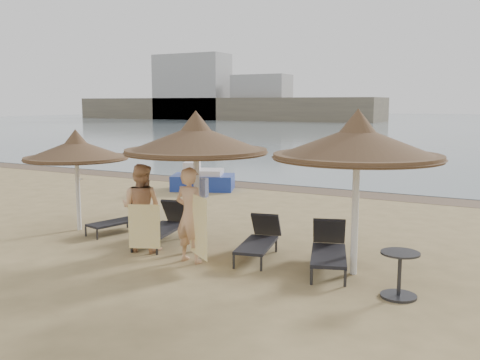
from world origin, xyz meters
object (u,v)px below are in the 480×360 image
object	(u,v)px
palapa_left	(76,150)
person_left	(141,201)
palapa_center	(196,140)
lounger_near_left	(165,224)
palapa_right	(357,143)
lounger_near_right	(260,239)
side_table	(399,276)
lounger_far_right	(329,248)
pedal_boat	(202,179)
lounger_far_left	(122,219)
person_right	(190,207)

from	to	relation	value
palapa_left	person_left	world-z (taller)	palapa_left
palapa_center	lounger_near_left	size ratio (longest dim) A/B	1.47
palapa_left	palapa_center	xyz separation A→B (m)	(3.66, -0.23, 0.38)
palapa_right	lounger_near_right	distance (m)	2.93
lounger_near_right	side_table	world-z (taller)	lounger_near_right
lounger_far_right	person_left	distance (m)	4.07
lounger_near_right	person_left	bearing A→B (deg)	-173.59
lounger_near_left	pedal_boat	bearing A→B (deg)	104.70
lounger_near_left	lounger_far_right	xyz separation A→B (m)	(3.95, -0.12, -0.01)
palapa_right	lounger_far_left	distance (m)	6.37
person_right	pedal_boat	size ratio (longest dim) A/B	0.87
lounger_near_right	pedal_boat	world-z (taller)	pedal_boat
lounger_near_right	lounger_far_right	distance (m)	1.53
palapa_left	lounger_far_right	distance (m)	6.72
lounger_far_left	person_left	xyz separation A→B (m)	(1.52, -1.11, 0.77)
side_table	person_right	bearing A→B (deg)	179.52
lounger_near_left	person_right	bearing A→B (deg)	-48.26
palapa_right	person_left	distance (m)	4.70
person_left	person_right	size ratio (longest dim) A/B	0.98
person_left	pedal_boat	bearing A→B (deg)	-77.32
lounger_near_right	pedal_boat	distance (m)	8.72
side_table	palapa_center	bearing A→B (deg)	170.31
palapa_center	person_left	distance (m)	1.76
palapa_center	person_right	xyz separation A→B (m)	(0.31, -0.72, -1.28)
palapa_left	palapa_center	world-z (taller)	palapa_center
palapa_center	lounger_far_right	world-z (taller)	palapa_center
palapa_center	lounger_near_left	distance (m)	2.29
lounger_far_left	palapa_center	bearing A→B (deg)	0.81
palapa_center	side_table	bearing A→B (deg)	-9.69
palapa_left	lounger_far_left	world-z (taller)	palapa_left
lounger_far_left	lounger_near_left	world-z (taller)	lounger_near_left
palapa_center	palapa_right	xyz separation A→B (m)	(3.40, 0.08, 0.05)
person_left	lounger_far_right	bearing A→B (deg)	-179.90
palapa_right	lounger_far_left	size ratio (longest dim) A/B	1.84
person_right	lounger_far_right	bearing A→B (deg)	-155.21
lounger_near_right	person_right	distance (m)	1.63
lounger_far_left	person_left	distance (m)	2.04
palapa_center	person_left	world-z (taller)	palapa_center
palapa_right	person_left	size ratio (longest dim) A/B	1.41
lounger_far_left	pedal_boat	world-z (taller)	pedal_boat
lounger_near_right	lounger_far_left	bearing A→B (deg)	163.33
person_right	lounger_near_left	bearing A→B (deg)	-32.40
lounger_near_left	person_right	xyz separation A→B (m)	(1.39, -1.05, 0.71)
palapa_right	pedal_boat	xyz separation A→B (m)	(-7.69, 6.87, -2.05)
lounger_near_left	side_table	xyz separation A→B (m)	(5.48, -1.09, -0.04)
lounger_far_right	person_left	world-z (taller)	person_left
person_left	person_right	xyz separation A→B (m)	(1.38, -0.19, 0.02)
palapa_center	lounger_near_left	bearing A→B (deg)	162.81
lounger_far_right	lounger_far_left	bearing A→B (deg)	157.35
lounger_far_left	side_table	world-z (taller)	side_table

